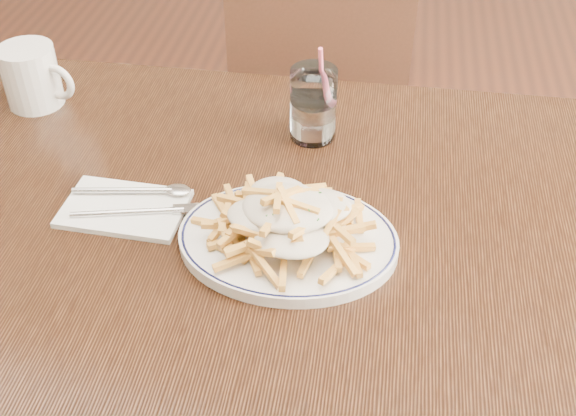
% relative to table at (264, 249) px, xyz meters
% --- Properties ---
extents(table, '(1.20, 0.80, 0.75)m').
position_rel_table_xyz_m(table, '(0.00, 0.00, 0.00)').
color(table, black).
rests_on(table, ground).
extents(chair_far, '(0.45, 0.45, 0.87)m').
position_rel_table_xyz_m(chair_far, '(-0.00, 0.72, -0.18)').
color(chair_far, black).
rests_on(chair_far, ground).
extents(fries_plate, '(0.37, 0.34, 0.02)m').
position_rel_table_xyz_m(fries_plate, '(0.05, -0.07, 0.09)').
color(fries_plate, white).
rests_on(fries_plate, table).
extents(loaded_fries, '(0.27, 0.23, 0.07)m').
position_rel_table_xyz_m(loaded_fries, '(0.05, -0.07, 0.14)').
color(loaded_fries, gold).
rests_on(loaded_fries, fries_plate).
extents(napkin, '(0.19, 0.13, 0.01)m').
position_rel_table_xyz_m(napkin, '(-0.20, -0.03, 0.08)').
color(napkin, white).
rests_on(napkin, table).
extents(cutlery, '(0.21, 0.11, 0.01)m').
position_rel_table_xyz_m(cutlery, '(-0.20, -0.03, 0.09)').
color(cutlery, silver).
rests_on(cutlery, napkin).
extents(water_glass, '(0.08, 0.08, 0.17)m').
position_rel_table_xyz_m(water_glass, '(0.05, 0.21, 0.13)').
color(water_glass, white).
rests_on(water_glass, table).
extents(coffee_mug, '(0.14, 0.10, 0.11)m').
position_rel_table_xyz_m(coffee_mug, '(-0.46, 0.24, 0.13)').
color(coffee_mug, white).
rests_on(coffee_mug, table).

